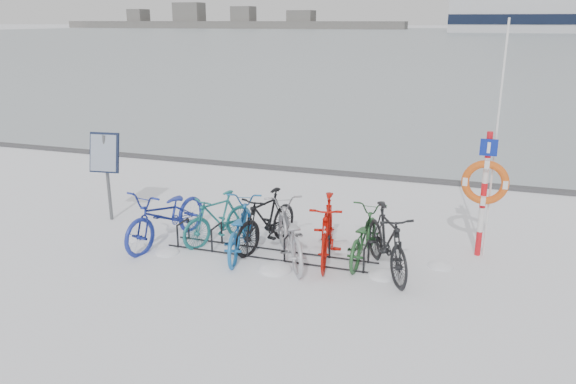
# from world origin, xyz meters

# --- Properties ---
(ground) EXTENTS (900.00, 900.00, 0.00)m
(ground) POSITION_xyz_m (0.00, 0.00, 0.00)
(ground) COLOR white
(ground) RESTS_ON ground
(ice_sheet) EXTENTS (400.00, 298.00, 0.02)m
(ice_sheet) POSITION_xyz_m (0.00, 155.00, 0.01)
(ice_sheet) COLOR #98A4AC
(ice_sheet) RESTS_ON ground
(quay_edge) EXTENTS (400.00, 0.25, 0.10)m
(quay_edge) POSITION_xyz_m (0.00, 5.90, 0.05)
(quay_edge) COLOR #3F3F42
(quay_edge) RESTS_ON ground
(bike_rack) EXTENTS (4.00, 0.48, 0.46)m
(bike_rack) POSITION_xyz_m (0.00, 0.00, 0.18)
(bike_rack) COLOR black
(bike_rack) RESTS_ON ground
(info_board) EXTENTS (0.67, 0.32, 1.93)m
(info_board) POSITION_xyz_m (-3.97, 0.70, 1.39)
(info_board) COLOR #595B5E
(info_board) RESTS_ON ground
(lifebuoy_station) EXTENTS (0.81, 0.23, 4.22)m
(lifebuoy_station) POSITION_xyz_m (3.66, 1.17, 1.42)
(lifebuoy_station) COLOR red
(lifebuoy_station) RESTS_ON ground
(shoreline) EXTENTS (180.00, 12.00, 9.50)m
(shoreline) POSITION_xyz_m (-122.02, 260.00, 2.79)
(shoreline) COLOR #4F4F4F
(shoreline) RESTS_ON ground
(bike_0) EXTENTS (1.19, 2.34, 1.17)m
(bike_0) POSITION_xyz_m (-2.12, -0.03, 0.59)
(bike_0) COLOR navy
(bike_0) RESTS_ON ground
(bike_1) EXTENTS (1.19, 1.72, 1.02)m
(bike_1) POSITION_xyz_m (-1.20, 0.33, 0.51)
(bike_1) COLOR #1D6B6C
(bike_1) RESTS_ON ground
(bike_2) EXTENTS (1.07, 2.06, 1.03)m
(bike_2) POSITION_xyz_m (-0.58, -0.06, 0.51)
(bike_2) COLOR #1B66AE
(bike_2) RESTS_ON ground
(bike_3) EXTENTS (1.02, 1.95, 1.13)m
(bike_3) POSITION_xyz_m (-0.22, 0.40, 0.56)
(bike_3) COLOR black
(bike_3) RESTS_ON ground
(bike_4) EXTENTS (1.64, 2.14, 1.08)m
(bike_4) POSITION_xyz_m (0.40, -0.08, 0.54)
(bike_4) COLOR #A5A5AD
(bike_4) RESTS_ON ground
(bike_5) EXTENTS (0.89, 2.05, 1.19)m
(bike_5) POSITION_xyz_m (1.04, 0.17, 0.60)
(bike_5) COLOR #B40E06
(bike_5) RESTS_ON ground
(bike_6) EXTENTS (0.71, 1.85, 0.96)m
(bike_6) POSITION_xyz_m (1.65, 0.40, 0.48)
(bike_6) COLOR #245329
(bike_6) RESTS_ON ground
(bike_7) EXTENTS (1.43, 2.02, 1.19)m
(bike_7) POSITION_xyz_m (2.15, -0.02, 0.60)
(bike_7) COLOR black
(bike_7) RESTS_ON ground
(snow_drifts) EXTENTS (6.28, 1.90, 0.21)m
(snow_drifts) POSITION_xyz_m (0.48, -0.03, 0.00)
(snow_drifts) COLOR white
(snow_drifts) RESTS_ON ground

